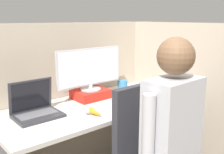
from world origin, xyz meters
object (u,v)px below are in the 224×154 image
(paper_box, at_px, (91,94))
(stapler, at_px, (148,87))
(carrot_toy, at_px, (96,113))
(laptop, at_px, (36,109))
(coffee_mug, at_px, (122,85))
(person, at_px, (179,135))
(monitor, at_px, (90,68))

(paper_box, distance_m, stapler, 0.60)
(carrot_toy, bearing_deg, paper_box, 59.68)
(paper_box, distance_m, carrot_toy, 0.43)
(laptop, relative_size, carrot_toy, 2.00)
(laptop, relative_size, coffee_mug, 3.35)
(paper_box, distance_m, person, 0.97)
(person, bearing_deg, monitor, 85.35)
(monitor, relative_size, carrot_toy, 3.93)
(laptop, bearing_deg, carrot_toy, -40.83)
(laptop, bearing_deg, person, -62.28)
(monitor, bearing_deg, laptop, -169.84)
(laptop, xyz_separation_m, coffee_mug, (0.92, 0.11, -0.00))
(stapler, xyz_separation_m, carrot_toy, (-0.80, -0.25, 0.00))
(carrot_toy, bearing_deg, coffee_mug, 32.98)
(paper_box, bearing_deg, laptop, -170.14)
(carrot_toy, bearing_deg, person, -76.97)
(stapler, bearing_deg, carrot_toy, -162.68)
(paper_box, relative_size, monitor, 0.47)
(stapler, relative_size, person, 0.10)
(paper_box, height_order, carrot_toy, paper_box)
(laptop, height_order, stapler, laptop)
(paper_box, xyz_separation_m, monitor, (-0.00, 0.00, 0.22))
(monitor, relative_size, person, 0.47)
(stapler, xyz_separation_m, person, (-0.67, -0.85, 0.01))
(carrot_toy, distance_m, coffee_mug, 0.72)
(coffee_mug, bearing_deg, laptop, -172.91)
(stapler, height_order, carrot_toy, carrot_toy)
(laptop, height_order, coffee_mug, laptop)
(monitor, height_order, carrot_toy, monitor)
(laptop, bearing_deg, paper_box, 9.86)
(paper_box, height_order, monitor, monitor)
(paper_box, xyz_separation_m, laptop, (-0.54, -0.09, 0.01))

